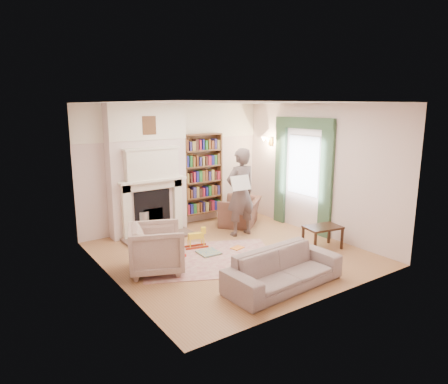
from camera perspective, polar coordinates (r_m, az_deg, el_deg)
floor at (r=7.67m, az=1.07°, el=-8.76°), size 4.50×4.50×0.00m
ceiling at (r=7.16m, az=1.16°, el=12.66°), size 4.50×4.50×0.00m
wall_back at (r=9.19m, az=-7.07°, el=3.71°), size 4.50×0.00×4.50m
wall_front at (r=5.65m, az=14.47°, el=-1.96°), size 4.50×0.00×4.50m
wall_left at (r=6.28m, az=-15.87°, el=-0.62°), size 0.00×4.50×4.50m
wall_right at (r=8.76m, az=13.20°, el=3.07°), size 0.00×4.50×4.50m
fireplace at (r=8.69m, az=-10.85°, el=3.01°), size 1.70×0.58×2.80m
bookcase at (r=9.42m, az=-3.15°, el=2.61°), size 1.00×0.24×1.85m
window at (r=9.02m, az=11.29°, el=3.73°), size 0.02×0.90×1.30m
curtain_left at (r=8.56m, az=14.38°, el=1.44°), size 0.07×0.32×2.40m
curtain_right at (r=9.53m, az=8.08°, el=2.77°), size 0.07×0.32×2.40m
pelmet at (r=8.90m, az=11.33°, el=9.64°), size 0.09×1.70×0.24m
wall_sconce at (r=9.63m, az=5.84°, el=7.13°), size 0.20×0.24×0.24m
rug at (r=7.41m, az=-1.99°, el=-9.47°), size 2.91×2.64×0.01m
armchair_reading at (r=9.37m, az=2.36°, el=-2.80°), size 1.30×1.29×0.64m
armchair_left at (r=6.84m, az=-9.65°, el=-7.95°), size 1.14×1.13×0.81m
sofa at (r=6.33m, az=8.50°, el=-10.81°), size 1.99×0.88×0.57m
man_reading at (r=8.49m, az=2.38°, el=-0.04°), size 0.70×0.47×1.89m
newspaper at (r=8.19m, az=2.39°, el=1.30°), size 0.45×0.14×0.30m
coffee_table at (r=8.09m, az=13.88°, el=-6.31°), size 0.77×0.56×0.45m
paraffin_heater at (r=8.72m, az=-11.40°, el=-4.47°), size 0.26×0.26×0.55m
rocking_horse at (r=7.90m, az=-4.04°, el=-6.58°), size 0.49×0.28×0.41m
board_game at (r=7.63m, az=-2.21°, el=-8.65°), size 0.39×0.39×0.03m
game_box_lid at (r=7.47m, az=-6.78°, el=-9.11°), size 0.35×0.29×0.05m
comic_annuals at (r=7.59m, az=4.43°, el=-8.85°), size 0.72×1.05×0.02m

